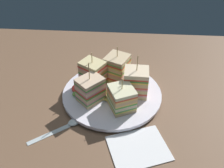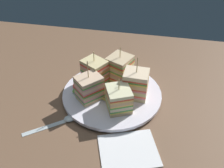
% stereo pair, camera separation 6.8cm
% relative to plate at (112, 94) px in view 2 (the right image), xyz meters
% --- Properties ---
extents(ground_plane, '(1.28, 0.83, 0.02)m').
position_rel_plate_xyz_m(ground_plane, '(0.00, 0.00, -0.02)').
color(ground_plane, brown).
extents(plate, '(0.28, 0.28, 0.02)m').
position_rel_plate_xyz_m(plate, '(0.00, 0.00, 0.00)').
color(plate, white).
rests_on(plate, ground_plane).
extents(sandwich_wedge_0, '(0.08, 0.08, 0.11)m').
position_rel_plate_xyz_m(sandwich_wedge_0, '(-0.06, 0.03, 0.05)').
color(sandwich_wedge_0, beige).
rests_on(sandwich_wedge_0, plate).
extents(sandwich_wedge_1, '(0.08, 0.08, 0.12)m').
position_rel_plate_xyz_m(sandwich_wedge_1, '(-0.06, -0.04, 0.04)').
color(sandwich_wedge_1, '#E0BE85').
rests_on(sandwich_wedge_1, plate).
extents(sandwich_wedge_2, '(0.08, 0.08, 0.10)m').
position_rel_plate_xyz_m(sandwich_wedge_2, '(0.03, -0.06, 0.04)').
color(sandwich_wedge_2, '#D3B47C').
rests_on(sandwich_wedge_2, plate).
extents(sandwich_wedge_3, '(0.07, 0.06, 0.13)m').
position_rel_plate_xyz_m(sandwich_wedge_3, '(0.07, 0.00, 0.05)').
color(sandwich_wedge_3, beige).
rests_on(sandwich_wedge_3, plate).
extents(sandwich_wedge_4, '(0.08, 0.09, 0.11)m').
position_rel_plate_xyz_m(sandwich_wedge_4, '(0.01, 0.07, 0.05)').
color(sandwich_wedge_4, '#D8C67F').
rests_on(sandwich_wedge_4, plate).
extents(chip_pile, '(0.06, 0.06, 0.01)m').
position_rel_plate_xyz_m(chip_pile, '(0.00, -0.02, 0.01)').
color(chip_pile, '#DEC363').
rests_on(chip_pile, plate).
extents(salad_garnish, '(0.05, 0.08, 0.01)m').
position_rel_plate_xyz_m(salad_garnish, '(-0.10, -0.00, 0.01)').
color(salad_garnish, '#65A245').
rests_on(salad_garnish, plate).
extents(spoon, '(0.12, 0.10, 0.01)m').
position_rel_plate_xyz_m(spoon, '(-0.11, -0.12, -0.01)').
color(spoon, silver).
rests_on(spoon, ground_plane).
extents(napkin, '(0.16, 0.15, 0.01)m').
position_rel_plate_xyz_m(napkin, '(0.08, -0.18, -0.01)').
color(napkin, white).
rests_on(napkin, ground_plane).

